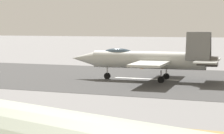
% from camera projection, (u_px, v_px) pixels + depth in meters
% --- Properties ---
extents(ground_plane, '(400.00, 400.00, 0.00)m').
position_uv_depth(ground_plane, '(152.00, 79.00, 50.62)').
color(ground_plane, gray).
extents(runway_strip, '(240.00, 26.00, 0.02)m').
position_uv_depth(runway_strip, '(152.00, 79.00, 50.61)').
color(runway_strip, '#414040').
rests_on(runway_strip, ground).
extents(fighter_jet, '(17.68, 14.00, 5.68)m').
position_uv_depth(fighter_jet, '(147.00, 59.00, 49.09)').
color(fighter_jet, '#B2B4AD').
rests_on(fighter_jet, ground).
extents(marker_cone_mid, '(0.44, 0.44, 0.55)m').
position_uv_depth(marker_cone_mid, '(142.00, 67.00, 63.05)').
color(marker_cone_mid, orange).
rests_on(marker_cone_mid, ground).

